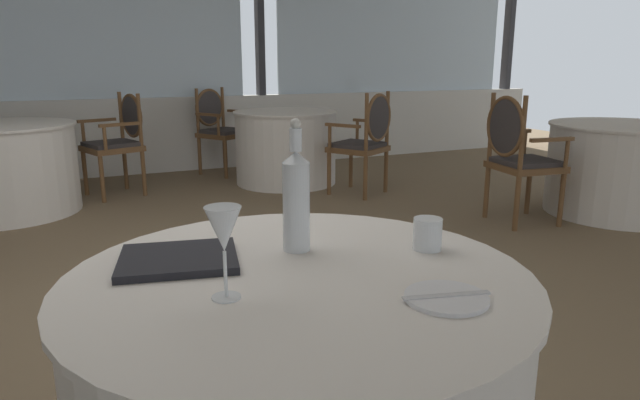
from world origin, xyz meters
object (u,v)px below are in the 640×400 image
Objects in this scene: wine_glass at (224,232)px; dining_chair_0_0 at (218,124)px; side_plate at (446,298)px; water_bottle at (296,198)px; menu_book at (179,259)px; water_tumbler at (428,234)px; dining_chair_2_1 at (120,135)px; dining_chair_0_1 at (367,136)px; dining_chair_3_0 at (517,149)px.

dining_chair_0_0 is at bearing 76.20° from wine_glass.
water_bottle reaches higher than side_plate.
dining_chair_0_0 reaches higher than menu_book.
water_tumbler is at bearing -23.17° from water_bottle.
wine_glass reaches higher than water_tumbler.
water_bottle is at bearing 72.37° from dining_chair_2_1.
dining_chair_3_0 is at bearing 172.28° from dining_chair_0_1.
water_tumbler is at bearing -3.24° from menu_book.
dining_chair_2_1 is at bearing 33.84° from dining_chair_0_1.
water_bottle is 0.37× the size of dining_chair_2_1.
dining_chair_0_1 is (1.85, 3.73, -0.19)m from side_plate.
water_bottle reaches higher than wine_glass.
water_tumbler is 3.83m from dining_chair_0_1.
dining_chair_2_1 is at bearing 87.99° from wine_glass.
dining_chair_2_1 is at bearing 91.36° from water_bottle.
menu_book is at bearing -46.62° from dining_chair_0_0.
wine_glass is at bearing -67.02° from menu_book.
dining_chair_3_0 reaches higher than dining_chair_0_1.
dining_chair_3_0 is (0.59, -1.33, 0.02)m from dining_chair_0_1.
side_plate is 5.44m from dining_chair_0_0.
dining_chair_0_1 is (2.33, 3.26, -0.19)m from menu_book.
dining_chair_0_0 reaches higher than side_plate.
dining_chair_0_1 is at bearing 136.36° from dining_chair_2_1.
menu_book is 4.02m from dining_chair_0_1.
water_tumbler is at bearing -39.19° from dining_chair_0_0.
dining_chair_0_1 is at bearing 63.74° from water_tumbler.
side_plate is 3.42m from dining_chair_3_0.
water_tumbler is 0.09× the size of dining_chair_3_0.
water_bottle is 0.37× the size of dining_chair_0_1.
dining_chair_0_1 is at bearing 58.46° from water_bottle.
dining_chair_0_0 is (1.01, 4.93, -0.33)m from water_bottle.
dining_chair_0_0 is at bearing 86.37° from menu_book.
water_tumbler is 5.13m from dining_chair_0_0.
wine_glass is at bearing 69.00° from dining_chair_2_1.
menu_book is at bearing 174.88° from water_bottle.
water_bottle reaches higher than menu_book.
dining_chair_0_1 is (1.01, -1.64, 0.00)m from dining_chair_0_0.
water_tumbler is 0.66m from menu_book.
menu_book is at bearing -139.34° from dining_chair_3_0.
menu_book reaches higher than side_plate.
side_plate is 0.89× the size of wine_glass.
dining_chair_3_0 reaches higher than side_plate.
side_plate is 0.18× the size of dining_chair_3_0.
menu_book is 3.50m from dining_chair_3_0.
dining_chair_0_1 is 0.96× the size of dining_chair_3_0.
dining_chair_3_0 reaches higher than water_tumbler.
menu_book is (-0.31, 0.03, -0.14)m from water_bottle.
dining_chair_2_1 is at bearing 95.56° from water_tumbler.
dining_chair_3_0 is at bearing 44.54° from side_plate.
dining_chair_2_1 is at bearing 146.80° from dining_chair_3_0.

